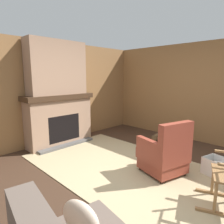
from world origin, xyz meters
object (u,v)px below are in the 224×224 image
storage_case (67,90)px  armchair (165,154)px  firewood_stack (164,139)px  laundry_basket (221,169)px  oil_lamp_vase (32,92)px

storage_case → armchair: bearing=2.5°
firewood_stack → laundry_basket: bearing=-26.9°
laundry_basket → oil_lamp_vase: bearing=-155.1°
armchair → oil_lamp_vase: size_ratio=3.81×
oil_lamp_vase → laundry_basket: bearing=24.9°
laundry_basket → storage_case: storage_case is taller
armchair → firewood_stack: bearing=-43.8°
laundry_basket → storage_case: (-3.33, -0.66, 1.13)m
oil_lamp_vase → firewood_stack: bearing=50.9°
laundry_basket → storage_case: size_ratio=2.03×
oil_lamp_vase → armchair: bearing=20.8°
laundry_basket → oil_lamp_vase: 3.84m
armchair → firewood_stack: size_ratio=1.90×
armchair → oil_lamp_vase: oil_lamp_vase is taller
oil_lamp_vase → storage_case: size_ratio=0.88×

